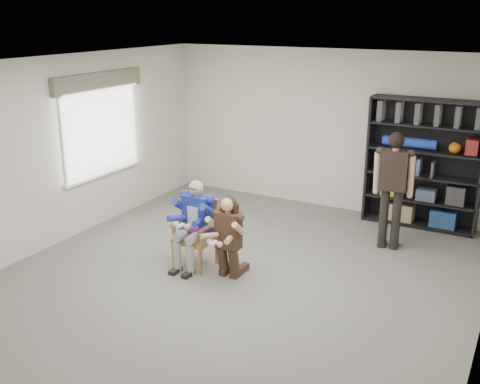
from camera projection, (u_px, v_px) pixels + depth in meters
The scene contains 8 objects.
room_shell at pixel (231, 180), 6.92m from camera, with size 6.00×7.00×2.80m, color silver, non-canonical shape.
floor at pixel (232, 283), 7.35m from camera, with size 6.00×7.00×0.01m, color slate.
window_left at pixel (102, 126), 9.02m from camera, with size 0.16×2.00×1.75m, color silver, non-canonical shape.
armchair at pixel (195, 234), 7.72m from camera, with size 0.55×0.53×0.95m, color #A06B3F, non-canonical shape.
seated_man at pixel (195, 224), 7.67m from camera, with size 0.53×0.74×1.24m, color navy, non-canonical shape.
kneeling_woman at pixel (227, 238), 7.32m from camera, with size 0.48×0.76×1.13m, color #311F18, non-canonical shape.
bookshelf at pixel (423, 164), 9.00m from camera, with size 1.80×0.38×2.10m, color black, non-canonical shape.
standing_man at pixel (392, 192), 8.17m from camera, with size 0.54×0.30×1.76m, color black, non-canonical shape.
Camera 1 is at (3.25, -5.78, 3.39)m, focal length 42.00 mm.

